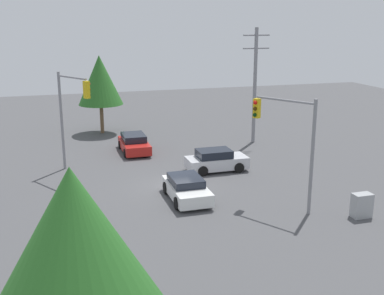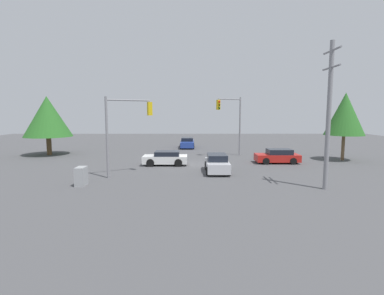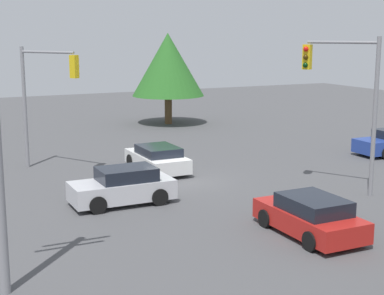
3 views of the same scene
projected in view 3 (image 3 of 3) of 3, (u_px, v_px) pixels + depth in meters
ground_plane at (179, 180)px, 26.99m from camera, size 80.00×80.00×0.00m
sedan_white at (157, 159)px, 28.53m from camera, size 2.01×4.06×1.29m
sedan_red at (310, 216)px, 19.55m from camera, size 1.99×4.11×1.35m
sedan_silver at (123, 187)px, 23.14m from camera, size 4.03×1.89×1.46m
traffic_signal_main at (44, 87)px, 28.13m from camera, size 2.14×3.23×6.01m
traffic_signal_cross at (347, 88)px, 24.21m from camera, size 1.87×2.90×6.52m
tree_left at (168, 65)px, 42.96m from camera, size 5.28×5.28×6.66m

